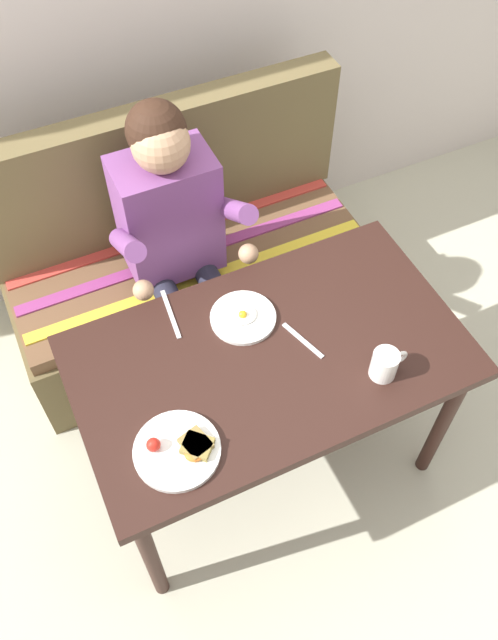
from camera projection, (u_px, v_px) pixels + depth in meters
name	position (u px, v px, depth m)	size (l,w,h in m)	color
ground_plane	(265.00, 456.00, 2.59)	(8.00, 8.00, 0.00)	#BAB79F
table	(269.00, 368.00, 2.07)	(1.20, 0.70, 0.73)	black
couch	(187.00, 268.00, 2.73)	(1.44, 0.56, 1.00)	brown
person	(176.00, 232.00, 2.29)	(0.45, 0.61, 1.21)	#78417F
plate_breakfast	(180.00, 449.00, 1.80)	(0.24, 0.24, 0.05)	white
plate_eggs	(243.00, 317.00, 2.07)	(0.21, 0.21, 0.04)	white
coffee_mug	(385.00, 364.00, 1.92)	(0.12, 0.08, 0.10)	white
fork	(303.00, 341.00, 2.02)	(0.01, 0.17, 0.01)	silver
knife	(171.00, 314.00, 2.09)	(0.01, 0.20, 0.01)	silver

